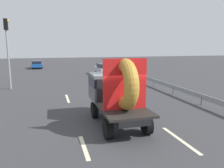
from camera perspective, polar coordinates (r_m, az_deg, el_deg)
ground_plane at (r=10.69m, az=0.86°, el=-10.40°), size 120.00×120.00×0.00m
flatbed_truck at (r=10.64m, az=0.84°, el=-1.68°), size 2.02×4.48×3.19m
distant_sedan at (r=28.59m, az=-1.90°, el=4.00°), size 1.88×4.38×1.43m
traffic_light at (r=20.59m, az=-25.39°, el=9.30°), size 0.42×0.36×5.87m
guardrail at (r=16.27m, az=18.65°, el=-1.89°), size 0.10×13.27×0.71m
lane_dash_left_near at (r=8.54m, az=-7.20°, el=-15.89°), size 0.16×2.04×0.01m
lane_dash_left_far at (r=16.02m, az=-11.43°, el=-3.66°), size 0.16×2.51×0.01m
lane_dash_right_near at (r=9.49m, az=17.15°, el=-13.54°), size 0.16×2.67×0.01m
lane_dash_right_far at (r=16.52m, az=1.87°, el=-3.05°), size 0.16×2.86×0.01m
oncoming_car at (r=38.45m, az=-18.78°, el=4.84°), size 1.61×3.76×1.23m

